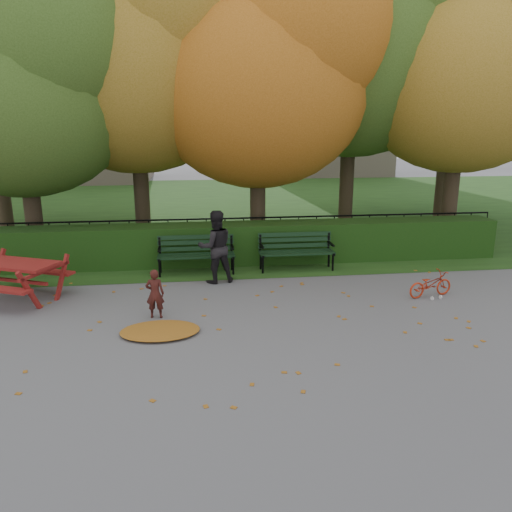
{
  "coord_description": "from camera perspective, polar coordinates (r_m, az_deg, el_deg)",
  "views": [
    {
      "loc": [
        -1.37,
        -7.78,
        3.37
      ],
      "look_at": [
        -0.19,
        1.26,
        1.0
      ],
      "focal_mm": 35.0,
      "sensor_mm": 36.0,
      "label": 1
    }
  ],
  "objects": [
    {
      "name": "ground",
      "position": [
        8.59,
        2.39,
        -8.54
      ],
      "size": [
        90.0,
        90.0,
        0.0
      ],
      "primitive_type": "plane",
      "color": "slate",
      "rests_on": "ground"
    },
    {
      "name": "grass_strip",
      "position": [
        22.08,
        -3.79,
        5.79
      ],
      "size": [
        90.0,
        90.0,
        0.0
      ],
      "primitive_type": "plane",
      "color": "#1C3B14",
      "rests_on": "ground"
    },
    {
      "name": "building_left",
      "position": [
        34.88,
        -21.41,
        20.45
      ],
      "size": [
        10.0,
        7.0,
        15.0
      ],
      "primitive_type": "cube",
      "color": "tan",
      "rests_on": "ground"
    },
    {
      "name": "building_right",
      "position": [
        37.08,
        7.63,
        18.53
      ],
      "size": [
        9.0,
        6.0,
        12.0
      ],
      "primitive_type": "cube",
      "color": "tan",
      "rests_on": "ground"
    },
    {
      "name": "hedge",
      "position": [
        12.69,
        -1.02,
        1.5
      ],
      "size": [
        13.0,
        0.9,
        1.0
      ],
      "primitive_type": "cube",
      "color": "black",
      "rests_on": "ground"
    },
    {
      "name": "iron_fence",
      "position": [
        13.46,
        -1.41,
        2.41
      ],
      "size": [
        14.0,
        0.04,
        1.02
      ],
      "color": "black",
      "rests_on": "ground"
    },
    {
      "name": "tree_a",
      "position": [
        13.94,
        -24.57,
        18.06
      ],
      "size": [
        5.88,
        5.6,
        7.48
      ],
      "color": "#302019",
      "rests_on": "ground"
    },
    {
      "name": "tree_b",
      "position": [
        14.71,
        -12.47,
        22.2
      ],
      "size": [
        6.72,
        6.4,
        8.79
      ],
      "color": "#302019",
      "rests_on": "ground"
    },
    {
      "name": "tree_c",
      "position": [
        13.99,
        1.8,
        20.54
      ],
      "size": [
        6.3,
        6.0,
        8.0
      ],
      "color": "#302019",
      "rests_on": "ground"
    },
    {
      "name": "tree_d",
      "position": [
        16.12,
        12.78,
        23.57
      ],
      "size": [
        7.14,
        6.8,
        9.58
      ],
      "color": "#302019",
      "rests_on": "ground"
    },
    {
      "name": "tree_e",
      "position": [
        15.78,
        24.14,
        19.62
      ],
      "size": [
        6.09,
        5.8,
        8.16
      ],
      "color": "#302019",
      "rests_on": "ground"
    },
    {
      "name": "tree_g",
      "position": [
        20.15,
        22.75,
        19.22
      ],
      "size": [
        6.3,
        6.0,
        8.55
      ],
      "color": "#302019",
      "rests_on": "ground"
    },
    {
      "name": "bench_left",
      "position": [
        11.83,
        -6.86,
        0.53
      ],
      "size": [
        1.8,
        0.57,
        0.88
      ],
      "color": "black",
      "rests_on": "ground"
    },
    {
      "name": "bench_right",
      "position": [
        12.09,
        4.59,
        0.89
      ],
      "size": [
        1.8,
        0.57,
        0.88
      ],
      "color": "black",
      "rests_on": "ground"
    },
    {
      "name": "picnic_table",
      "position": [
        10.97,
        -26.17,
        -1.5
      ],
      "size": [
        2.3,
        2.12,
        0.9
      ],
      "rotation": [
        0.0,
        0.0,
        -0.43
      ],
      "color": "maroon",
      "rests_on": "ground"
    },
    {
      "name": "leaf_pile",
      "position": [
        8.63,
        -10.91,
        -8.36
      ],
      "size": [
        1.48,
        1.15,
        0.09
      ],
      "primitive_type": "ellipsoid",
      "rotation": [
        0.0,
        0.0,
        0.17
      ],
      "color": "brown",
      "rests_on": "ground"
    },
    {
      "name": "leaf_scatter",
      "position": [
        8.86,
        2.06,
        -7.75
      ],
      "size": [
        9.0,
        5.7,
        0.01
      ],
      "primitive_type": null,
      "color": "brown",
      "rests_on": "ground"
    },
    {
      "name": "child",
      "position": [
        9.18,
        -11.47,
        -4.24
      ],
      "size": [
        0.35,
        0.24,
        0.91
      ],
      "primitive_type": "imported",
      "rotation": [
        0.0,
        0.0,
        3.07
      ],
      "color": "#3C1713",
      "rests_on": "ground"
    },
    {
      "name": "adult",
      "position": [
        11.0,
        -4.64,
        1.06
      ],
      "size": [
        0.9,
        0.76,
        1.62
      ],
      "primitive_type": "imported",
      "rotation": [
        0.0,
        0.0,
        3.35
      ],
      "color": "black",
      "rests_on": "ground"
    },
    {
      "name": "bicycle",
      "position": [
        10.76,
        19.31,
        -3.06
      ],
      "size": [
        1.06,
        0.58,
        0.53
      ],
      "primitive_type": "imported",
      "rotation": [
        0.0,
        0.0,
        1.81
      ],
      "color": "#B32A10",
      "rests_on": "ground"
    }
  ]
}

